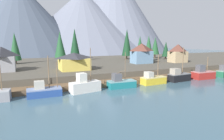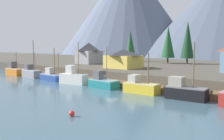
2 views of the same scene
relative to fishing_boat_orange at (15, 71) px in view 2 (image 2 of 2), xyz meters
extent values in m
cube|color=#3D5B6B|center=(33.77, 21.64, -1.76)|extent=(400.00, 400.00, 1.00)
cube|color=brown|center=(33.77, 3.64, -0.76)|extent=(80.00, 4.00, 1.00)
cylinder|color=brown|center=(-2.23, 1.84, -0.46)|extent=(0.36, 0.36, 1.60)
cylinder|color=brown|center=(5.77, 1.84, -0.46)|extent=(0.36, 0.36, 1.60)
cylinder|color=brown|center=(13.77, 1.84, -0.46)|extent=(0.36, 0.36, 1.60)
cylinder|color=brown|center=(21.77, 1.84, -0.46)|extent=(0.36, 0.36, 1.60)
cylinder|color=brown|center=(29.77, 1.84, -0.46)|extent=(0.36, 0.36, 1.60)
cylinder|color=brown|center=(37.77, 1.84, -0.46)|extent=(0.36, 0.36, 1.60)
cylinder|color=brown|center=(45.77, 1.84, -0.46)|extent=(0.36, 0.36, 1.60)
cylinder|color=brown|center=(53.77, 1.84, -0.46)|extent=(0.36, 0.36, 1.60)
cube|color=#4C473D|center=(33.77, 33.64, -0.01)|extent=(400.00, 56.00, 2.50)
cone|color=slate|center=(-58.66, 127.37, 35.48)|extent=(103.29, 103.29, 73.49)
cube|color=#CC6B1E|center=(0.28, 0.00, -0.42)|extent=(6.31, 3.00, 1.68)
cube|color=tan|center=(0.28, 0.00, 0.52)|extent=(6.31, 3.00, 0.20)
cube|color=#4C4C51|center=(-1.40, 0.02, 1.55)|extent=(2.13, 1.81, 1.86)
cylinder|color=brown|center=(0.84, -0.01, 2.94)|extent=(0.12, 0.12, 4.63)
cylinder|color=brown|center=(-0.28, 0.00, 2.12)|extent=(2.74, 0.13, 0.79)
cube|color=gray|center=(7.99, 0.12, -0.39)|extent=(6.40, 2.79, 1.75)
cube|color=#9F9FA2|center=(7.99, 0.12, 0.59)|extent=(6.40, 2.79, 0.20)
cube|color=#4C4C51|center=(6.45, 0.23, 1.37)|extent=(2.21, 1.86, 1.37)
cylinder|color=brown|center=(9.19, 0.04, 4.49)|extent=(0.19, 0.19, 7.59)
cylinder|color=brown|center=(9.83, -0.01, 2.93)|extent=(0.16, 0.16, 4.48)
cube|color=navy|center=(16.84, 0.04, -0.61)|extent=(6.31, 2.92, 1.31)
cube|color=#6C7DA2|center=(16.84, 0.04, 0.15)|extent=(6.31, 2.92, 0.20)
cube|color=#B2AD9E|center=(15.97, 0.06, 0.99)|extent=(1.82, 1.58, 1.48)
cylinder|color=brown|center=(17.76, 0.02, 3.34)|extent=(0.18, 0.18, 6.18)
cylinder|color=brown|center=(19.27, -0.01, 2.72)|extent=(0.16, 0.16, 4.95)
cube|color=silver|center=(24.80, -0.22, -0.29)|extent=(6.57, 3.43, 1.94)
cube|color=silver|center=(24.80, -0.22, 0.78)|extent=(6.57, 3.43, 0.20)
cube|color=silver|center=(24.04, -0.34, 1.81)|extent=(1.93, 1.96, 1.85)
cylinder|color=brown|center=(26.10, 0.01, 4.32)|extent=(0.14, 0.14, 6.89)
cube|color=#196B70|center=(33.36, 0.00, -0.55)|extent=(6.40, 3.01, 1.44)
cube|color=#679496|center=(33.36, 0.00, 0.27)|extent=(6.40, 3.01, 0.20)
cube|color=#4C4C51|center=(32.16, 0.07, 1.21)|extent=(1.89, 2.11, 1.67)
cylinder|color=brown|center=(34.22, -0.05, 3.53)|extent=(0.13, 0.13, 6.32)
cylinder|color=brown|center=(33.22, 0.01, 2.34)|extent=(2.44, 0.23, 0.74)
cube|color=gold|center=(42.21, 0.12, -0.47)|extent=(6.38, 2.79, 1.58)
cube|color=tan|center=(42.21, 0.12, 0.42)|extent=(6.38, 2.79, 0.20)
cube|color=#B2AD9E|center=(40.74, 0.04, 1.20)|extent=(1.62, 2.04, 1.36)
cylinder|color=brown|center=(43.53, 0.19, 3.16)|extent=(0.20, 0.20, 5.29)
cylinder|color=brown|center=(42.61, 0.14, 1.90)|extent=(2.32, 0.26, 0.31)
cube|color=black|center=(50.54, 0.14, -0.37)|extent=(6.41, 2.77, 1.79)
cube|color=slate|center=(50.54, 0.14, 0.62)|extent=(6.41, 2.77, 0.20)
cube|color=gray|center=(48.98, 0.02, 1.46)|extent=(2.29, 1.99, 1.47)
cylinder|color=brown|center=(51.57, 0.21, 4.15)|extent=(0.20, 0.20, 6.85)
cube|color=gold|center=(26.25, 15.11, 2.85)|extent=(7.76, 6.94, 3.22)
pyramid|color=#2D2D33|center=(26.25, 15.11, 5.24)|extent=(8.15, 7.28, 1.57)
cube|color=gray|center=(8.29, 20.39, 3.24)|extent=(6.25, 6.45, 4.01)
pyramid|color=#2D2D33|center=(8.29, 20.39, 6.49)|extent=(6.56, 6.77, 2.50)
cylinder|color=#4C3823|center=(32.35, 38.73, 2.12)|extent=(0.50, 0.50, 1.77)
cone|color=#14381E|center=(32.35, 38.73, 8.63)|extent=(4.07, 4.07, 11.25)
cylinder|color=#4C3823|center=(26.38, 37.53, 2.15)|extent=(0.50, 0.50, 1.82)
cone|color=#1E4C28|center=(26.38, 37.53, 7.98)|extent=(4.33, 4.33, 9.84)
cylinder|color=#4C3823|center=(10.93, 38.32, 1.87)|extent=(0.50, 0.50, 1.26)
cone|color=#1E4C28|center=(10.93, 38.32, 7.40)|extent=(3.89, 3.89, 9.82)
sphere|color=red|center=(44.60, -17.70, -0.91)|extent=(0.70, 0.70, 0.70)
camera|label=1|loc=(13.79, -37.57, 8.99)|focal=30.74mm
camera|label=2|loc=(68.38, -37.86, 7.21)|focal=42.78mm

